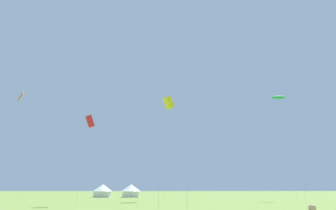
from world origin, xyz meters
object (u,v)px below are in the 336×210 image
at_px(festival_tent_left, 131,190).
at_px(kite_orange_diamond, 21,97).
at_px(festival_tent_right, 103,190).
at_px(kite_yellow_box, 169,103).
at_px(kite_green_parafoil, 278,97).
at_px(kite_red_box, 90,122).

bearing_deg(festival_tent_left, kite_orange_diamond, -134.45).
distance_m(festival_tent_right, festival_tent_left, 6.47).
relative_size(kite_yellow_box, kite_green_parafoil, 0.96).
bearing_deg(kite_green_parafoil, festival_tent_right, 152.69).
bearing_deg(kite_green_parafoil, kite_red_box, -154.75).
relative_size(festival_tent_right, festival_tent_left, 1.00).
height_order(kite_yellow_box, kite_orange_diamond, kite_orange_diamond).
bearing_deg(kite_yellow_box, festival_tent_left, 112.59).
distance_m(kite_yellow_box, kite_green_parafoil, 21.02).
bearing_deg(festival_tent_left, kite_green_parafoil, -32.29).
xyz_separation_m(kite_green_parafoil, festival_tent_right, (-35.35, 18.26, -17.20)).
bearing_deg(festival_tent_right, kite_green_parafoil, -27.31).
relative_size(kite_green_parafoil, festival_tent_left, 4.38).
bearing_deg(festival_tent_left, festival_tent_right, -180.00).
bearing_deg(festival_tent_left, kite_red_box, -95.60).
bearing_deg(kite_red_box, kite_yellow_box, 52.03).
height_order(festival_tent_right, festival_tent_left, festival_tent_right).
bearing_deg(festival_tent_right, kite_yellow_box, -52.94).
xyz_separation_m(kite_orange_diamond, festival_tent_left, (18.96, 19.33, -16.50)).
xyz_separation_m(kite_red_box, kite_yellow_box, (11.21, 14.36, 6.49)).
height_order(kite_red_box, festival_tent_left, kite_red_box).
xyz_separation_m(kite_red_box, kite_green_parafoil, (32.16, 15.17, 7.95)).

